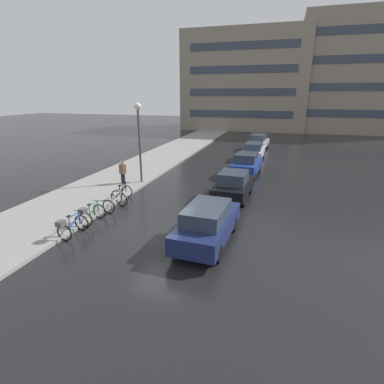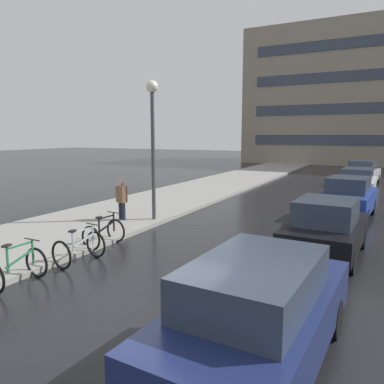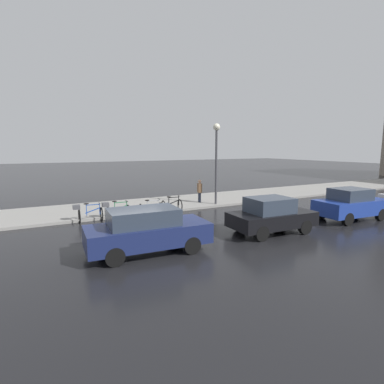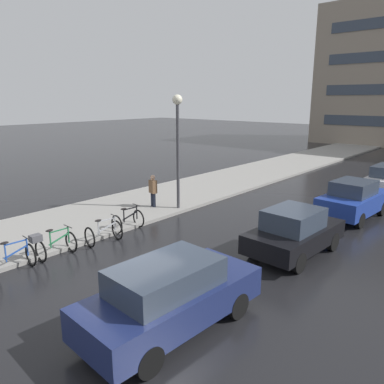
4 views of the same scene
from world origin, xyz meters
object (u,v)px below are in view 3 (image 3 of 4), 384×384
at_px(car_blue, 351,204).
at_px(bicycle_third, 151,209).
at_px(bicycle_second, 116,210).
at_px(streetlamp, 216,149).
at_px(pedestrian, 200,191).
at_px(bicycle_nearest, 87,213).
at_px(car_navy, 147,230).
at_px(bicycle_farthest, 172,205).
at_px(car_black, 271,215).

bearing_deg(car_blue, bicycle_third, -122.27).
relative_size(bicycle_second, bicycle_third, 1.13).
bearing_deg(streetlamp, pedestrian, -148.30).
distance_m(bicycle_nearest, pedestrian, 7.63).
bearing_deg(car_navy, bicycle_third, 158.63).
bearing_deg(bicycle_farthest, bicycle_second, -85.67).
bearing_deg(pedestrian, bicycle_farthest, -62.64).
distance_m(bicycle_second, bicycle_farthest, 3.38).
distance_m(bicycle_third, car_blue, 10.69).
bearing_deg(streetlamp, car_black, -10.24).
distance_m(bicycle_second, pedestrian, 6.25).
height_order(bicycle_third, car_blue, car_blue).
xyz_separation_m(bicycle_second, car_black, (5.78, 5.50, 0.29)).
bearing_deg(car_blue, bicycle_second, -118.30).
height_order(bicycle_second, car_black, car_black).
bearing_deg(pedestrian, bicycle_second, -74.89).
relative_size(bicycle_farthest, car_black, 0.29).
bearing_deg(car_navy, bicycle_second, 177.65).
relative_size(bicycle_second, pedestrian, 0.85).
relative_size(bicycle_nearest, car_black, 0.36).
relative_size(bicycle_third, pedestrian, 0.75).
relative_size(bicycle_nearest, car_blue, 0.35).
bearing_deg(pedestrian, streetlamp, 31.70).
distance_m(bicycle_nearest, bicycle_second, 1.42).
xyz_separation_m(bicycle_nearest, bicycle_second, (-0.01, 1.42, -0.00)).
bearing_deg(bicycle_nearest, bicycle_farthest, 93.15).
relative_size(bicycle_nearest, bicycle_third, 1.14).
relative_size(bicycle_second, car_black, 0.36).
bearing_deg(car_navy, bicycle_nearest, -168.04).
height_order(bicycle_farthest, pedestrian, pedestrian).
height_order(bicycle_nearest, bicycle_third, bicycle_nearest).
relative_size(car_blue, streetlamp, 0.77).
relative_size(bicycle_farthest, car_blue, 0.28).
bearing_deg(bicycle_second, car_navy, -2.35).
height_order(car_navy, car_blue, car_blue).
xyz_separation_m(bicycle_second, bicycle_farthest, (-0.26, 3.37, -0.10)).
bearing_deg(car_black, bicycle_nearest, -129.80).
bearing_deg(bicycle_nearest, car_black, 50.20).
distance_m(bicycle_nearest, car_navy, 5.76).
bearing_deg(bicycle_farthest, bicycle_nearest, -86.85).
bearing_deg(bicycle_farthest, pedestrian, 117.36).
distance_m(bicycle_second, car_blue, 12.42).
distance_m(bicycle_second, bicycle_third, 1.91).
xyz_separation_m(bicycle_farthest, car_navy, (5.89, -3.60, 0.43)).
height_order(bicycle_third, pedestrian, pedestrian).
bearing_deg(car_black, pedestrian, 176.00).
bearing_deg(bicycle_farthest, car_blue, 50.92).
xyz_separation_m(bicycle_nearest, car_black, (5.77, 6.93, 0.29)).
distance_m(car_blue, streetlamp, 8.27).
height_order(bicycle_nearest, bicycle_second, same).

